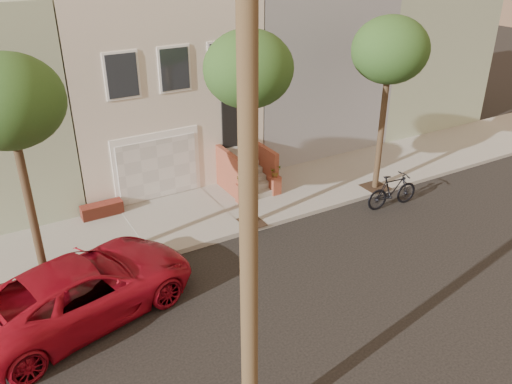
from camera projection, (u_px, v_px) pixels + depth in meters
ground at (288, 299)px, 14.05m from camera, size 90.00×90.00×0.00m
sidewalk at (204, 214)px, 18.16m from camera, size 40.00×3.70×0.15m
house_row at (139, 76)px, 21.09m from camera, size 33.10×11.70×7.00m
tree_left at (8, 103)px, 12.26m from camera, size 2.70×2.57×6.30m
tree_mid at (249, 70)px, 15.18m from camera, size 2.70×2.57×6.30m
tree_right at (390, 51)px, 17.65m from camera, size 2.70×2.57×6.30m
pickup_truck at (83, 289)px, 13.14m from camera, size 6.27×4.04×1.61m
motorcycle at (393, 191)px, 18.55m from camera, size 2.13×0.75×1.26m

